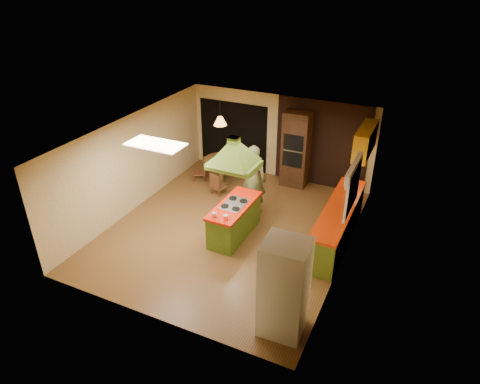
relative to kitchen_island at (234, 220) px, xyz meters
The scene contains 21 objects.
ground 0.52m from the kitchen_island, 134.67° to the left, with size 6.50×6.50×0.00m, color brown.
room_walls 0.86m from the kitchen_island, 134.67° to the left, with size 5.50×6.50×6.50m.
ceiling_plane 2.09m from the kitchen_island, 134.67° to the left, with size 6.50×6.50×0.00m, color silver.
brick_panel 3.68m from the kitchen_island, 72.93° to the left, with size 2.64×0.03×2.50m, color #381E14.
nook_opening 3.88m from the kitchen_island, 116.33° to the left, with size 2.20×0.03×2.10m, color black.
right_counter 2.39m from the kitchen_island, 19.54° to the left, with size 0.62×3.05×0.92m.
upper_cabinets 3.70m from the kitchen_island, 45.32° to the left, with size 0.34×1.40×0.70m, color yellow.
window_right 2.90m from the kitchen_island, 13.49° to the left, with size 0.12×1.35×1.06m.
fluor_panel 2.63m from the kitchen_island, 142.35° to the right, with size 1.20×0.60×0.03m, color white.
kitchen_island is the anchor object (origin of this frame).
range_hood 1.82m from the kitchen_island, 45.00° to the right, with size 1.08×0.79×0.80m.
man 1.30m from the kitchen_island, 92.39° to the left, with size 0.68×0.44×1.86m, color brown.
refrigerator 3.10m from the kitchen_island, 48.09° to the right, with size 0.76×0.72×1.85m, color white.
wall_oven 3.24m from the kitchen_island, 82.41° to the left, with size 0.73×0.60×2.20m.
dining_table 2.80m from the kitchen_island, 123.68° to the left, with size 1.00×1.00×0.75m.
chair_left 3.17m from the kitchen_island, 135.31° to the left, with size 0.36×0.36×0.66m, color brown, non-canonical shape.
chair_near 2.12m from the kitchen_island, 127.80° to the left, with size 0.36×0.36×0.65m, color brown, non-canonical shape.
pendant_lamp 3.16m from the kitchen_island, 123.68° to the left, with size 0.36×0.36×0.24m, color #FF9E3F.
canister_large 2.97m from the kitchen_island, 40.75° to the left, with size 0.16×0.16×0.23m, color beige.
canister_medium 2.94m from the kitchen_island, 40.19° to the left, with size 0.13×0.13×0.18m, color #F8EAC7.
canister_small 2.84m from the kitchen_island, 37.58° to the left, with size 0.12×0.12×0.16m, color beige.
Camera 1 is at (3.93, -7.83, 5.82)m, focal length 32.00 mm.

